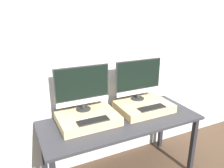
{
  "coord_description": "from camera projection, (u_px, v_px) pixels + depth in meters",
  "views": [
    {
      "loc": [
        -1.03,
        -1.55,
        1.94
      ],
      "look_at": [
        0.0,
        0.6,
        1.12
      ],
      "focal_mm": 35.0,
      "sensor_mm": 36.0,
      "label": 1
    }
  ],
  "objects": [
    {
      "name": "wooden_riser_left",
      "position": [
        88.0,
        119.0,
        2.35
      ],
      "size": [
        0.63,
        0.46,
        0.09
      ],
      "color": "#D6B77F",
      "rests_on": "workbench"
    },
    {
      "name": "wall_back",
      "position": [
        105.0,
        65.0,
        2.63
      ],
      "size": [
        8.0,
        0.04,
        2.6
      ],
      "color": "silver",
      "rests_on": "ground_plane"
    },
    {
      "name": "wooden_riser_right",
      "position": [
        144.0,
        106.0,
        2.64
      ],
      "size": [
        0.63,
        0.46,
        0.09
      ],
      "color": "#D6B77F",
      "rests_on": "workbench"
    },
    {
      "name": "keyboard_right",
      "position": [
        152.0,
        108.0,
        2.48
      ],
      "size": [
        0.33,
        0.12,
        0.01
      ],
      "color": "#2D2D2D",
      "rests_on": "wooden_riser_right"
    },
    {
      "name": "keyboard_left",
      "position": [
        93.0,
        121.0,
        2.19
      ],
      "size": [
        0.33,
        0.12,
        0.01
      ],
      "color": "#2D2D2D",
      "rests_on": "wooden_riser_left"
    },
    {
      "name": "workbench",
      "position": [
        121.0,
        125.0,
        2.46
      ],
      "size": [
        1.77,
        0.73,
        0.78
      ],
      "color": "#2D2D33",
      "rests_on": "ground_plane"
    },
    {
      "name": "monitor_right",
      "position": [
        138.0,
        78.0,
        2.66
      ],
      "size": [
        0.61,
        0.16,
        0.5
      ],
      "color": "#282828",
      "rests_on": "wooden_riser_right"
    },
    {
      "name": "monitor_left",
      "position": [
        82.0,
        87.0,
        2.36
      ],
      "size": [
        0.61,
        0.16,
        0.5
      ],
      "color": "#282828",
      "rests_on": "wooden_riser_left"
    }
  ]
}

